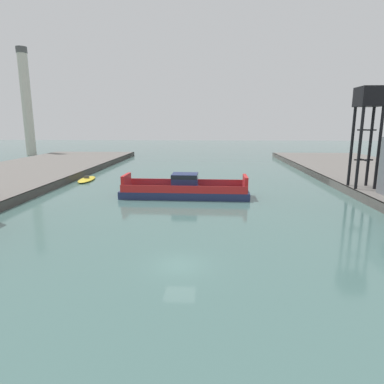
# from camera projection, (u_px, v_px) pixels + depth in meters

# --- Properties ---
(ground_plane) EXTENTS (400.00, 400.00, 0.00)m
(ground_plane) POSITION_uv_depth(u_px,v_px,m) (180.00, 265.00, 25.91)
(ground_plane) COLOR #476B66
(chain_ferry) EXTENTS (19.46, 6.49, 3.53)m
(chain_ferry) POSITION_uv_depth(u_px,v_px,m) (185.00, 189.00, 50.40)
(chain_ferry) COLOR navy
(chain_ferry) RESTS_ON ground
(moored_boat_near_right) EXTENTS (3.30, 8.07, 0.95)m
(moored_boat_near_right) POSITION_uv_depth(u_px,v_px,m) (87.00, 179.00, 64.66)
(moored_boat_near_right) COLOR yellow
(moored_boat_near_right) RESTS_ON ground
(crane_tower) EXTENTS (3.63, 3.63, 15.05)m
(crane_tower) POSITION_uv_depth(u_px,v_px,m) (369.00, 108.00, 48.70)
(crane_tower) COLOR black
(crane_tower) RESTS_ON quay_right
(smokestack_distant_a) EXTENTS (3.57, 3.57, 36.36)m
(smokestack_distant_a) POSITION_uv_depth(u_px,v_px,m) (26.00, 100.00, 113.55)
(smokestack_distant_a) COLOR beige
(smokestack_distant_a) RESTS_ON ground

